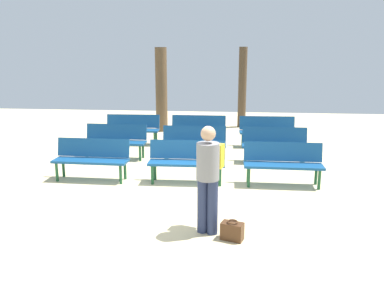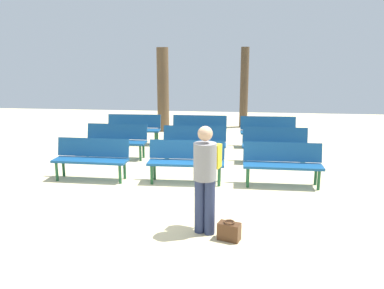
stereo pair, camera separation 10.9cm
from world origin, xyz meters
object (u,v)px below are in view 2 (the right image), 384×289
bench_r2_c0 (134,127)px  visitor_with_backpack (206,173)px  bench_r2_c2 (268,130)px  bench_r0_c2 (282,161)px  bench_r0_c0 (91,156)px  bench_r1_c0 (116,139)px  bench_r1_c1 (194,141)px  handbag (229,231)px  bench_r2_c1 (199,128)px  tree_1 (244,88)px  tree_0 (163,90)px  bench_r0_c1 (186,159)px  bench_r1_c2 (275,143)px

bench_r2_c0 → visitor_with_backpack: bearing=-67.4°
bench_r2_c2 → bench_r0_c2: bearing=-91.1°
bench_r0_c0 → bench_r2_c0: same height
bench_r1_c0 → bench_r1_c1: bearing=-0.7°
bench_r1_c0 → handbag: (3.05, -4.37, -0.37)m
bench_r2_c1 → tree_1: size_ratio=0.55×
bench_r1_c1 → tree_1: tree_1 is taller
bench_r2_c1 → tree_1: (1.32, 3.17, 0.95)m
bench_r2_c0 → handbag: bearing=-65.4°
bench_r0_c0 → bench_r1_c1: same height
bench_r1_c0 → tree_1: tree_1 is taller
tree_0 → bench_r0_c2: bearing=-57.5°
bench_r0_c2 → visitor_with_backpack: 2.80m
bench_r2_c1 → bench_r1_c1: bearing=-88.9°
bench_r0_c2 → bench_r2_c1: (-2.06, 3.48, 0.00)m
tree_1 → handbag: 9.36m
tree_1 → tree_0: bearing=-158.7°
bench_r0_c0 → bench_r1_c0: (-0.02, 1.80, 0.00)m
bench_r0_c0 → bench_r0_c1: (2.06, 0.04, 0.00)m
bench_r2_c1 → bench_r2_c2: 2.01m
bench_r0_c0 → bench_r1_c0: 1.80m
bench_r1_c0 → tree_1: bearing=56.3°
bench_r1_c2 → handbag: bench_r1_c2 is taller
bench_r2_c1 → tree_1: 3.56m
bench_r2_c0 → tree_0: bearing=74.7°
bench_r1_c1 → visitor_with_backpack: size_ratio=0.98×
bench_r2_c1 → tree_1: bearing=66.8°
bench_r0_c0 → tree_0: bearing=85.9°
bench_r0_c0 → bench_r2_c1: 4.05m
bench_r0_c0 → bench_r1_c1: size_ratio=1.00×
handbag → bench_r1_c1: bearing=102.9°
bench_r1_c2 → bench_r0_c2: bearing=-88.5°
bench_r2_c2 → visitor_with_backpack: 6.05m
bench_r2_c1 → bench_r0_c1: bearing=-89.4°
bench_r1_c1 → visitor_with_backpack: 4.17m
bench_r1_c0 → tree_0: size_ratio=0.56×
bench_r0_c2 → handbag: bench_r0_c2 is taller
tree_1 → bench_r1_c0: bearing=-124.2°
bench_r1_c1 → tree_1: size_ratio=0.56×
bench_r1_c2 → bench_r2_c2: same height
bench_r2_c0 → handbag: (3.02, -6.04, -0.37)m
bench_r0_c2 → bench_r1_c2: (-0.01, 1.75, 0.00)m
bench_r0_c1 → bench_r1_c2: size_ratio=1.00×
bench_r0_c2 → visitor_with_backpack: size_ratio=0.97×
tree_0 → tree_1: tree_1 is taller
bench_r0_c0 → visitor_with_backpack: size_ratio=0.98×
bench_r2_c2 → tree_1: size_ratio=0.56×
bench_r1_c1 → tree_0: tree_0 is taller
bench_r2_c1 → tree_0: bearing=124.9°
bench_r1_c1 → visitor_with_backpack: (0.63, -4.10, 0.43)m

